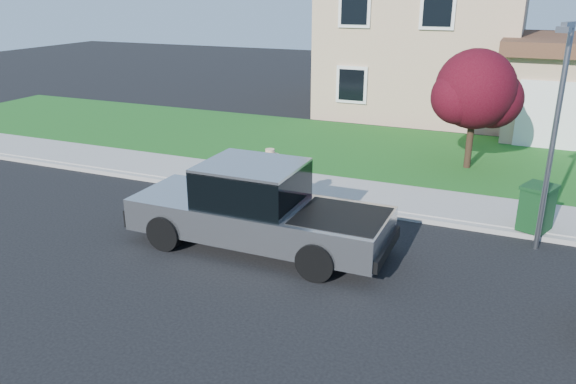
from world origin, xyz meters
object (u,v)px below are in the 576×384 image
Objects in this scene: pickup_truck at (257,209)px; trash_bin at (537,207)px; woman at (270,187)px; street_lamp at (555,127)px; ornamental_tree at (476,93)px.

pickup_truck reaches higher than trash_bin.
trash_bin is at bearing -166.39° from woman.
street_lamp is (5.56, 2.21, 1.82)m from pickup_truck.
woman is 0.38× the size of street_lamp.
street_lamp reaches higher than trash_bin.
ornamental_tree reaches higher than woman.
ornamental_tree is at bearing 134.71° from trash_bin.
pickup_truck is at bearing -129.91° from trash_bin.
pickup_truck is at bearing -138.80° from street_lamp.
ornamental_tree is 5.16m from trash_bin.
street_lamp is at bearing -64.45° from trash_bin.
street_lamp reaches higher than ornamental_tree.
street_lamp reaches higher than pickup_truck.
ornamental_tree is 0.76× the size of street_lamp.
woman is at bearing 104.32° from pickup_truck.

